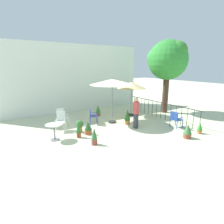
% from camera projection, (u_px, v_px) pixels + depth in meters
% --- Properties ---
extents(ground_plane, '(60.00, 60.00, 0.00)m').
position_uv_depth(ground_plane, '(111.00, 129.00, 9.53)').
color(ground_plane, beige).
extents(villa_facade, '(10.45, 0.30, 4.65)m').
position_uv_depth(villa_facade, '(74.00, 78.00, 12.89)').
color(villa_facade, white).
rests_on(villa_facade, ground).
extents(terrace_railing, '(0.03, 5.57, 1.01)m').
position_uv_depth(terrace_railing, '(161.00, 108.00, 11.27)').
color(terrace_railing, black).
rests_on(terrace_railing, ground).
extents(shade_tree, '(2.72, 2.59, 4.85)m').
position_uv_depth(shade_tree, '(168.00, 60.00, 12.14)').
color(shade_tree, '#4B3226').
rests_on(shade_tree, ground).
extents(patio_umbrella_0, '(2.47, 2.47, 2.54)m').
position_uv_depth(patio_umbrella_0, '(112.00, 82.00, 10.05)').
color(patio_umbrella_0, '#2D2D2D').
rests_on(patio_umbrella_0, ground).
extents(patio_umbrella_1, '(1.87, 1.87, 2.26)m').
position_uv_depth(patio_umbrella_1, '(132.00, 85.00, 11.64)').
color(patio_umbrella_1, '#2D2D2D').
rests_on(patio_umbrella_1, ground).
extents(cafe_table_0, '(0.73, 0.73, 0.73)m').
position_uv_depth(cafe_table_0, '(54.00, 129.00, 8.01)').
color(cafe_table_0, silver).
rests_on(cafe_table_0, ground).
extents(patio_chair_0, '(0.63, 0.64, 0.98)m').
position_uv_depth(patio_chair_0, '(61.00, 120.00, 9.19)').
color(patio_chair_0, silver).
rests_on(patio_chair_0, ground).
extents(patio_chair_1, '(0.59, 0.63, 0.88)m').
position_uv_depth(patio_chair_1, '(92.00, 115.00, 10.25)').
color(patio_chair_1, '#36479F').
rests_on(patio_chair_1, ground).
extents(patio_chair_2, '(0.49, 0.49, 0.88)m').
position_uv_depth(patio_chair_2, '(176.00, 118.00, 9.64)').
color(patio_chair_2, '#264593').
rests_on(patio_chair_2, ground).
extents(patio_chair_3, '(0.60, 0.62, 0.96)m').
position_uv_depth(patio_chair_3, '(62.00, 116.00, 9.95)').
color(patio_chair_3, white).
rests_on(patio_chair_3, ground).
extents(potted_plant_0, '(0.37, 0.37, 0.63)m').
position_uv_depth(potted_plant_0, '(88.00, 128.00, 8.73)').
color(potted_plant_0, '#A24F2F').
rests_on(potted_plant_0, ground).
extents(potted_plant_1, '(0.38, 0.38, 0.64)m').
position_uv_depth(potted_plant_1, '(188.00, 131.00, 8.27)').
color(potted_plant_1, brown).
rests_on(potted_plant_1, ground).
extents(potted_plant_2, '(0.25, 0.25, 0.75)m').
position_uv_depth(potted_plant_2, '(94.00, 136.00, 7.57)').
color(potted_plant_2, brown).
rests_on(potted_plant_2, ground).
extents(potted_plant_3, '(0.25, 0.25, 0.56)m').
position_uv_depth(potted_plant_3, '(200.00, 128.00, 8.84)').
color(potted_plant_3, '#C57138').
rests_on(potted_plant_3, ground).
extents(potted_plant_4, '(0.24, 0.24, 0.79)m').
position_uv_depth(potted_plant_4, '(79.00, 129.00, 8.31)').
color(potted_plant_4, brown).
rests_on(potted_plant_4, ground).
extents(potted_plant_5, '(0.35, 0.35, 0.73)m').
position_uv_depth(potted_plant_5, '(98.00, 110.00, 11.94)').
color(potted_plant_5, brown).
rests_on(potted_plant_5, ground).
extents(potted_plant_6, '(0.38, 0.38, 0.63)m').
position_uv_depth(potted_plant_6, '(80.00, 125.00, 9.00)').
color(potted_plant_6, '#D06E48').
rests_on(potted_plant_6, ground).
extents(potted_plant_7, '(0.33, 0.33, 0.86)m').
position_uv_depth(potted_plant_7, '(127.00, 116.00, 10.20)').
color(potted_plant_7, '#BF7142').
rests_on(potted_plant_7, ground).
extents(standing_person, '(0.40, 0.40, 1.62)m').
position_uv_depth(standing_person, '(136.00, 113.00, 9.48)').
color(standing_person, '#33333D').
rests_on(standing_person, ground).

